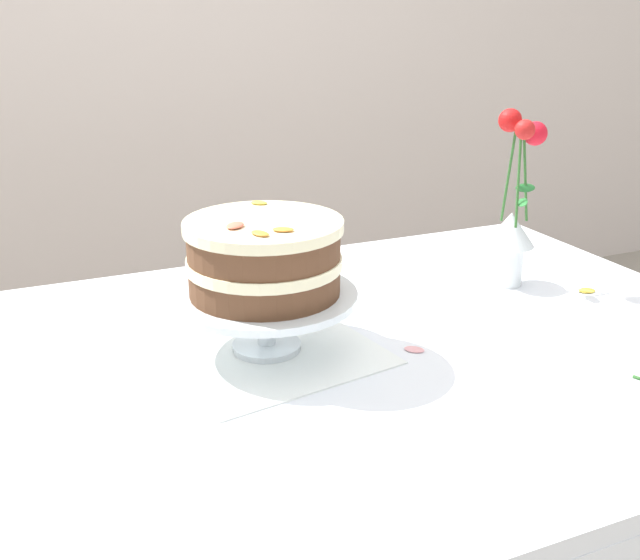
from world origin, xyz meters
name	(u,v)px	position (x,y,z in m)	size (l,w,h in m)	color
dining_table	(359,403)	(0.00, -0.02, 0.65)	(1.40, 1.00, 0.74)	white
linen_napkin	(267,350)	(-0.13, 0.05, 0.74)	(0.32, 0.32, 0.00)	white
cake_stand	(265,303)	(-0.13, 0.05, 0.82)	(0.29, 0.29, 0.10)	silver
layer_cake	(264,257)	(-0.13, 0.05, 0.90)	(0.24, 0.24, 0.12)	brown
flower_vase	(512,219)	(0.41, 0.14, 0.87)	(0.11, 0.10, 0.34)	silver
loose_petal_1	(587,290)	(0.52, 0.04, 0.74)	(0.03, 0.03, 0.00)	yellow
loose_petal_2	(414,349)	(0.09, -0.05, 0.74)	(0.03, 0.02, 0.00)	pink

